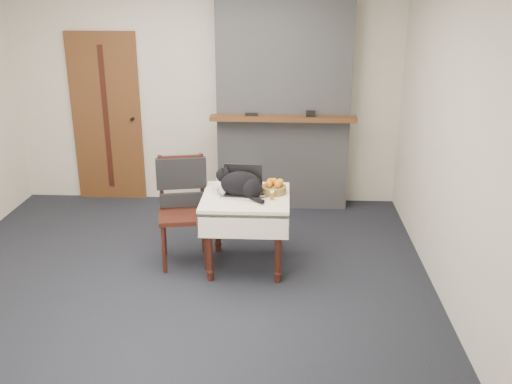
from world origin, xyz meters
The scene contains 12 objects.
ground centered at (0.00, 0.00, 0.00)m, with size 4.50×4.50×0.00m, color black.
room_shell centered at (0.00, 0.46, 1.76)m, with size 4.52×4.01×2.61m.
door centered at (-1.20, 1.97, 1.00)m, with size 0.82×0.10×2.00m.
chimney centered at (0.90, 1.85, 1.30)m, with size 1.62×0.48×2.60m.
side_table centered at (0.58, 0.20, 0.59)m, with size 0.78×0.78×0.70m.
laptop centered at (0.55, 0.26, 0.76)m, with size 0.37×0.32×0.26m.
cat centered at (0.55, 0.19, 0.81)m, with size 0.48×0.40×0.26m.
cream_jar centered at (0.31, 0.22, 0.73)m, with size 0.06×0.06×0.07m, color silver.
pill_bottle centered at (0.82, 0.12, 0.74)m, with size 0.04×0.04×0.08m.
fruit_basket centered at (0.83, 0.29, 0.75)m, with size 0.22×0.22×0.13m.
desk_clutter centered at (0.74, 0.23, 0.70)m, with size 0.15×0.02×0.01m, color black.
chair centered at (-0.02, 0.35, 0.64)m, with size 0.53×0.53×1.01m.
Camera 1 is at (0.93, -4.59, 2.47)m, focal length 40.00 mm.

